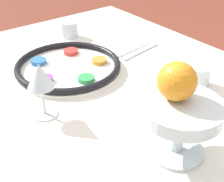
{
  "coord_description": "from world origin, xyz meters",
  "views": [
    {
      "loc": [
        0.48,
        -0.42,
        1.22
      ],
      "look_at": [
        -0.08,
        0.01,
        0.77
      ],
      "focal_mm": 50.0,
      "sensor_mm": 36.0,
      "label": 1
    }
  ],
  "objects_px": {
    "cup_far": "(69,29)",
    "wine_glass": "(40,79)",
    "cup_near": "(199,76)",
    "seder_plate": "(68,66)",
    "orange_fruit": "(177,81)",
    "fruit_stand": "(180,116)"
  },
  "relations": [
    {
      "from": "cup_far",
      "to": "wine_glass",
      "type": "bearing_deg",
      "value": -37.99
    },
    {
      "from": "wine_glass",
      "to": "cup_near",
      "type": "bearing_deg",
      "value": 71.21
    },
    {
      "from": "cup_far",
      "to": "seder_plate",
      "type": "bearing_deg",
      "value": -31.79
    },
    {
      "from": "cup_near",
      "to": "cup_far",
      "type": "height_order",
      "value": "same"
    },
    {
      "from": "orange_fruit",
      "to": "cup_near",
      "type": "height_order",
      "value": "orange_fruit"
    },
    {
      "from": "orange_fruit",
      "to": "cup_near",
      "type": "bearing_deg",
      "value": 116.87
    },
    {
      "from": "wine_glass",
      "to": "fruit_stand",
      "type": "xyz_separation_m",
      "value": [
        0.3,
        0.17,
        -0.01
      ]
    },
    {
      "from": "wine_glass",
      "to": "fruit_stand",
      "type": "bearing_deg",
      "value": 28.99
    },
    {
      "from": "orange_fruit",
      "to": "fruit_stand",
      "type": "bearing_deg",
      "value": -4.14
    },
    {
      "from": "cup_near",
      "to": "cup_far",
      "type": "relative_size",
      "value": 1.0
    },
    {
      "from": "seder_plate",
      "to": "cup_near",
      "type": "distance_m",
      "value": 0.41
    },
    {
      "from": "wine_glass",
      "to": "orange_fruit",
      "type": "bearing_deg",
      "value": 31.06
    },
    {
      "from": "seder_plate",
      "to": "fruit_stand",
      "type": "relative_size",
      "value": 1.96
    },
    {
      "from": "fruit_stand",
      "to": "cup_far",
      "type": "distance_m",
      "value": 0.73
    },
    {
      "from": "cup_near",
      "to": "seder_plate",
      "type": "bearing_deg",
      "value": -140.46
    },
    {
      "from": "cup_far",
      "to": "fruit_stand",
      "type": "bearing_deg",
      "value": -12.12
    },
    {
      "from": "wine_glass",
      "to": "cup_near",
      "type": "height_order",
      "value": "wine_glass"
    },
    {
      "from": "fruit_stand",
      "to": "orange_fruit",
      "type": "bearing_deg",
      "value": 175.86
    },
    {
      "from": "orange_fruit",
      "to": "cup_near",
      "type": "distance_m",
      "value": 0.33
    },
    {
      "from": "fruit_stand",
      "to": "cup_near",
      "type": "xyz_separation_m",
      "value": [
        -0.16,
        0.27,
        -0.07
      ]
    },
    {
      "from": "wine_glass",
      "to": "cup_far",
      "type": "bearing_deg",
      "value": 142.01
    },
    {
      "from": "seder_plate",
      "to": "fruit_stand",
      "type": "bearing_deg",
      "value": -0.44
    }
  ]
}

